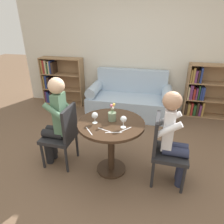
{
  "coord_description": "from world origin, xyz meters",
  "views": [
    {
      "loc": [
        0.48,
        -2.13,
        1.94
      ],
      "look_at": [
        0.0,
        0.05,
        0.87
      ],
      "focal_mm": 32.0,
      "sensor_mm": 36.0,
      "label": 1
    }
  ],
  "objects": [
    {
      "name": "wine_glass_right",
      "position": [
        0.17,
        -0.09,
        0.85
      ],
      "size": [
        0.07,
        0.07,
        0.15
      ],
      "color": "white",
      "rests_on": "round_table"
    },
    {
      "name": "fork_left_setting",
      "position": [
        -0.03,
        -0.2,
        0.75
      ],
      "size": [
        0.18,
        0.07,
        0.0
      ],
      "color": "silver",
      "rests_on": "round_table"
    },
    {
      "name": "couch",
      "position": [
        0.0,
        1.83,
        0.31
      ],
      "size": [
        1.74,
        0.8,
        0.92
      ],
      "color": "#9EB2C6",
      "rests_on": "ground_plane"
    },
    {
      "name": "bookshelf_right",
      "position": [
        1.5,
        2.1,
        0.51
      ],
      "size": [
        0.98,
        0.28,
        1.1
      ],
      "color": "#93704C",
      "rests_on": "ground_plane"
    },
    {
      "name": "wine_glass_left",
      "position": [
        -0.19,
        -0.05,
        0.85
      ],
      "size": [
        0.08,
        0.08,
        0.14
      ],
      "color": "white",
      "rests_on": "round_table"
    },
    {
      "name": "knife_right_setting",
      "position": [
        0.08,
        -0.23,
        0.75
      ],
      "size": [
        0.19,
        0.05,
        0.0
      ],
      "color": "silver",
      "rests_on": "round_table"
    },
    {
      "name": "fork_right_setting",
      "position": [
        0.2,
        -0.14,
        0.75
      ],
      "size": [
        0.13,
        0.15,
        0.0
      ],
      "color": "silver",
      "rests_on": "round_table"
    },
    {
      "name": "chair_left",
      "position": [
        -0.68,
        0.0,
        0.49
      ],
      "size": [
        0.43,
        0.43,
        0.9
      ],
      "rotation": [
        0.0,
        0.0,
        -1.6
      ],
      "color": "#232326",
      "rests_on": "ground_plane"
    },
    {
      "name": "flower_vase",
      "position": [
        0.0,
        0.06,
        0.83
      ],
      "size": [
        0.1,
        0.1,
        0.23
      ],
      "color": "gray",
      "rests_on": "round_table"
    },
    {
      "name": "chair_right",
      "position": [
        0.68,
        -0.03,
        0.49
      ],
      "size": [
        0.44,
        0.44,
        0.9
      ],
      "rotation": [
        0.0,
        0.0,
        1.52
      ],
      "color": "#232326",
      "rests_on": "ground_plane"
    },
    {
      "name": "back_wall",
      "position": [
        0.0,
        2.26,
        1.35
      ],
      "size": [
        5.2,
        0.05,
        2.7
      ],
      "color": "beige",
      "rests_on": "ground_plane"
    },
    {
      "name": "person_right",
      "position": [
        0.76,
        -0.04,
        0.66
      ],
      "size": [
        0.43,
        0.35,
        1.22
      ],
      "rotation": [
        0.0,
        0.0,
        1.52
      ],
      "color": "#282D47",
      "rests_on": "ground_plane"
    },
    {
      "name": "person_left",
      "position": [
        -0.76,
        0.01,
        0.68
      ],
      "size": [
        0.42,
        0.35,
        1.28
      ],
      "rotation": [
        0.0,
        0.0,
        -1.6
      ],
      "color": "black",
      "rests_on": "ground_plane"
    },
    {
      "name": "ground_plane",
      "position": [
        0.0,
        0.0,
        0.0
      ],
      "size": [
        16.0,
        16.0,
        0.0
      ],
      "primitive_type": "plane",
      "color": "brown"
    },
    {
      "name": "round_table",
      "position": [
        0.0,
        0.0,
        0.58
      ],
      "size": [
        0.84,
        0.84,
        0.75
      ],
      "color": "#382619",
      "rests_on": "ground_plane"
    },
    {
      "name": "knife_left_setting",
      "position": [
        -0.2,
        -0.26,
        0.75
      ],
      "size": [
        0.13,
        0.15,
        0.0
      ],
      "color": "silver",
      "rests_on": "round_table"
    },
    {
      "name": "bookshelf_left",
      "position": [
        -1.76,
        2.1,
        0.57
      ],
      "size": [
        0.98,
        0.28,
        1.1
      ],
      "color": "#93704C",
      "rests_on": "ground_plane"
    }
  ]
}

